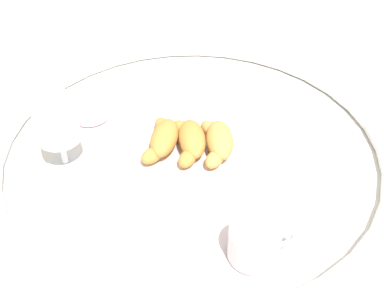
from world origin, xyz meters
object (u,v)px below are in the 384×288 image
Objects in this scene: sugar_packet at (83,230)px; coffee_cup_far at (254,247)px; croissant_extra at (163,138)px; croissant_large at (218,141)px; croissant_small at (190,140)px; juice_glass_left at (56,123)px; pastry_plate at (192,152)px; coffee_cup_near at (89,109)px.

coffee_cup_far is at bearing -87.66° from sugar_packet.
croissant_extra reaches higher than sugar_packet.
croissant_large is 0.96× the size of croissant_extra.
croissant_small is (-0.01, 0.05, 0.00)m from croissant_large.
coffee_cup_far is 2.72× the size of sugar_packet.
coffee_cup_far is 0.39m from juice_glass_left.
croissant_large is at bearing -80.48° from pastry_plate.
juice_glass_left is at bearing 106.89° from croissant_large.
croissant_large is 0.96× the size of coffee_cup_far.
croissant_extra is (-0.01, 0.05, 0.03)m from pastry_plate.
pastry_plate is 0.03m from croissant_small.
coffee_cup_near is 0.29m from sugar_packet.
croissant_small reaches higher than sugar_packet.
sugar_packet is (-0.22, 0.17, -0.04)m from croissant_large.
pastry_plate is at bearing -71.63° from juice_glass_left.
croissant_small reaches higher than coffee_cup_near.
croissant_extra reaches higher than coffee_cup_far.
croissant_large is 0.28m from coffee_cup_near.
croissant_extra is at bearing 99.55° from croissant_large.
croissant_small is 0.24m from juice_glass_left.
croissant_extra is at bearing -69.04° from juice_glass_left.
croissant_small is at bearing -71.66° from juice_glass_left.
croissant_small is at bearing -105.48° from coffee_cup_near.
coffee_cup_far is (-0.26, -0.37, 0.00)m from coffee_cup_near.
croissant_small reaches higher than pastry_plate.
juice_glass_left reaches higher than croissant_large.
croissant_large is 0.28m from sugar_packet.
sugar_packet is at bearing 149.40° from pastry_plate.
coffee_cup_far is 0.97× the size of juice_glass_left.
coffee_cup_near is 0.45m from coffee_cup_far.
croissant_large is at bearing -73.11° from juice_glass_left.
coffee_cup_near is 0.97× the size of juice_glass_left.
pastry_plate is at bearing -80.41° from croissant_extra.
pastry_plate is at bearing 99.52° from croissant_large.
juice_glass_left is (-0.06, 0.17, 0.05)m from croissant_extra.
coffee_cup_far is (-0.20, -0.14, 0.01)m from pastry_plate.
juice_glass_left is (-0.08, 0.27, 0.05)m from croissant_large.
coffee_cup_near is at bearing 54.75° from coffee_cup_far.
sugar_packet is at bearing -146.05° from juice_glass_left.
croissant_large reaches higher than coffee_cup_near.
coffee_cup_near is 0.15m from juice_glass_left.
croissant_extra is 0.19m from juice_glass_left.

